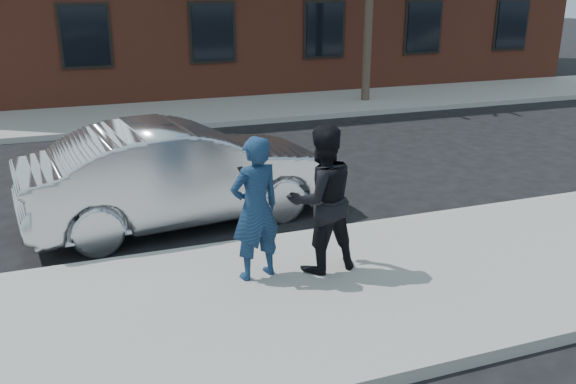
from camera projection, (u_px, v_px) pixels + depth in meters
name	position (u px, v px, depth m)	size (l,w,h in m)	color
ground	(439.00, 270.00, 8.16)	(100.00, 100.00, 0.00)	black
near_sidewalk	(450.00, 273.00, 7.91)	(50.00, 3.50, 0.15)	gray
near_curb	(383.00, 225.00, 9.51)	(50.00, 0.10, 0.15)	#999691
far_sidewalk	(226.00, 110.00, 18.12)	(50.00, 3.50, 0.15)	gray
far_curb	(242.00, 122.00, 16.52)	(50.00, 0.10, 0.15)	#999691
silver_sedan	(182.00, 173.00, 9.60)	(1.71, 4.91, 1.62)	#B7BABF
man_hoodie	(255.00, 209.00, 7.38)	(0.74, 0.57, 1.81)	navy
man_peacoat	(321.00, 199.00, 7.58)	(0.97, 0.78, 1.89)	black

